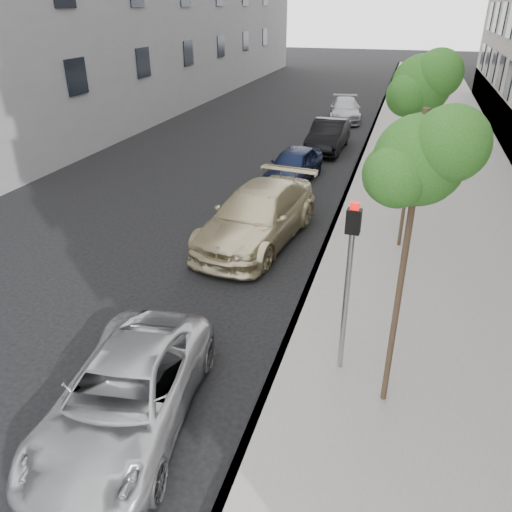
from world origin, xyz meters
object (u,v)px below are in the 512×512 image
at_px(tree_near, 421,161).
at_px(sedan_rear, 345,110).
at_px(sedan_blue, 294,165).
at_px(tree_far, 420,77).
at_px(suv, 258,216).
at_px(sedan_black, 328,136).
at_px(signal_pole, 349,271).
at_px(minivan, 125,396).
at_px(tree_mid, 423,85).

distance_m(tree_near, sedan_rear, 24.46).
bearing_deg(sedan_blue, tree_far, 23.31).
relative_size(suv, sedan_black, 1.28).
height_order(tree_far, suv, tree_far).
bearing_deg(signal_pole, sedan_rear, 100.61).
bearing_deg(sedan_rear, minivan, -98.71).
bearing_deg(tree_mid, minivan, -116.40).
height_order(signal_pole, suv, signal_pole).
relative_size(tree_far, sedan_rear, 1.07).
xyz_separation_m(tree_far, sedan_rear, (-3.92, 10.85, -3.30)).
xyz_separation_m(suv, sedan_black, (0.32, 10.81, -0.09)).
height_order(tree_mid, suv, tree_mid).
bearing_deg(suv, sedan_black, 95.77).
relative_size(sedan_black, sedan_rear, 0.98).
bearing_deg(sedan_black, sedan_blue, -94.40).
xyz_separation_m(tree_near, tree_far, (0.00, 13.00, -0.46)).
bearing_deg(signal_pole, tree_near, -33.04).
distance_m(signal_pole, sedan_blue, 11.64).
bearing_deg(tree_near, minivan, -157.33).
height_order(tree_far, minivan, tree_far).
xyz_separation_m(suv, sedan_rear, (0.16, 17.94, -0.16)).
bearing_deg(tree_far, tree_near, -90.00).
xyz_separation_m(sedan_blue, sedan_black, (0.54, 5.06, 0.05)).
bearing_deg(sedan_rear, sedan_blue, -100.14).
height_order(tree_far, sedan_rear, tree_far).
bearing_deg(sedan_black, suv, -90.01).
bearing_deg(sedan_blue, sedan_rear, 94.26).
bearing_deg(suv, signal_pole, -51.34).
relative_size(tree_mid, sedan_black, 1.23).
distance_m(tree_near, suv, 8.04).
bearing_deg(sedan_black, signal_pole, -78.18).
relative_size(tree_mid, suv, 0.96).
bearing_deg(tree_far, signal_pole, -94.08).
relative_size(tree_near, minivan, 1.13).
height_order(minivan, sedan_black, sedan_black).
xyz_separation_m(minivan, sedan_rear, (0.15, 25.55, 0.01)).
relative_size(suv, sedan_rear, 1.25).
height_order(suv, sedan_blue, suv).
xyz_separation_m(signal_pole, minivan, (-3.19, -2.35, -1.59)).
relative_size(tree_near, tree_far, 1.09).
xyz_separation_m(signal_pole, suv, (-3.19, 5.27, -1.41)).
bearing_deg(signal_pole, minivan, -140.50).
relative_size(tree_near, sedan_rear, 1.16).
bearing_deg(sedan_black, tree_mid, -68.14).
bearing_deg(tree_near, sedan_black, 102.67).
xyz_separation_m(tree_far, sedan_black, (-3.76, 3.72, -3.23)).
bearing_deg(signal_pole, suv, 124.37).
relative_size(tree_mid, sedan_blue, 1.36).
bearing_deg(signal_pole, tree_far, 89.07).
relative_size(tree_near, suv, 0.93).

